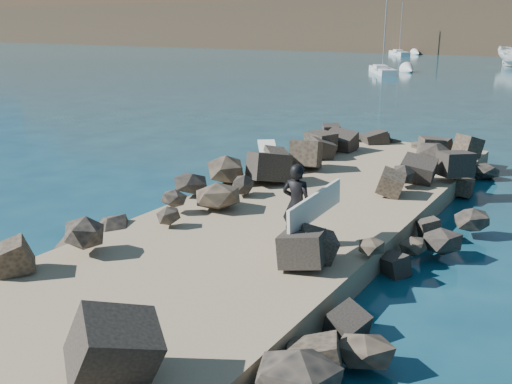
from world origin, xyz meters
TOP-DOWN VIEW (x-y plane):
  - ground at (0.00, 0.00)m, footprint 800.00×800.00m
  - jetty at (0.00, -2.00)m, footprint 6.00×26.00m
  - riprap_left at (-2.90, -1.50)m, footprint 2.60×22.00m
  - riprap_right at (2.90, -1.50)m, footprint 2.60×22.00m
  - surfboard_resting at (-2.56, 3.84)m, footprint 1.86×2.24m
  - surfer_with_board at (1.37, -1.41)m, footprint 0.87×2.29m
  - sailboat_a at (-15.28, 48.95)m, footprint 5.28×7.16m
  - sailboat_e at (-25.99, 86.07)m, footprint 5.56×6.94m

SIDE VIEW (x-z plane):
  - ground at x=0.00m, z-range 0.00..0.00m
  - jetty at x=0.00m, z-range 0.00..0.60m
  - sailboat_a at x=-15.28m, z-range -4.10..4.80m
  - sailboat_e at x=-25.99m, z-range -4.07..4.77m
  - riprap_left at x=-2.90m, z-range 0.00..1.00m
  - riprap_right at x=2.90m, z-range 0.00..1.00m
  - surfboard_resting at x=-2.56m, z-range 1.00..1.08m
  - surfer_with_board at x=1.37m, z-range 0.61..2.45m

